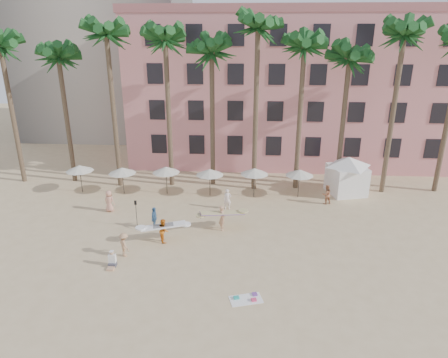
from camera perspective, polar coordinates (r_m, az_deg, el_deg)
ground at (r=25.52m, az=-2.57°, el=-13.14°), size 120.00×120.00×0.00m
pink_hotel at (r=47.78m, az=9.38°, el=12.68°), size 35.00×14.00×16.00m
palm_row at (r=36.26m, az=0.64°, el=18.52°), size 44.40×5.40×16.30m
umbrella_row at (r=36.08m, az=-5.22°, el=1.19°), size 22.50×2.70×2.73m
cabana at (r=38.08m, az=17.21°, el=0.96°), size 5.48×5.48×3.50m
beach_towel at (r=23.31m, az=3.26°, el=-16.70°), size 2.01×1.46×0.14m
carrier_yellow at (r=29.99m, az=-0.25°, el=-5.36°), size 3.35×1.72×1.94m
carrier_white at (r=28.72m, az=-8.63°, el=-7.15°), size 3.23×1.48×1.73m
beachgoers at (r=31.36m, az=-5.11°, el=-4.67°), size 19.25×10.71×1.84m
paddle at (r=30.89m, az=-12.45°, el=-4.41°), size 0.18×0.04×2.23m
seated_man at (r=26.81m, az=-15.70°, el=-11.25°), size 0.47×0.82×1.06m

